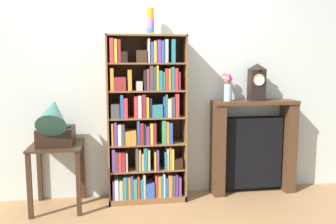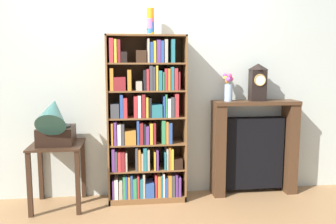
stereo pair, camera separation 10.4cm
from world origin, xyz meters
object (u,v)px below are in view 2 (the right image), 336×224
object	(u,v)px
fireplace_mantel	(254,148)
mantel_clock	(258,82)
bookshelf	(145,126)
gramophone	(54,123)
flower_vase	(228,88)
side_table_left	(57,159)
cup_stack	(150,22)

from	to	relation	value
fireplace_mantel	mantel_clock	bearing A→B (deg)	-60.72
bookshelf	fireplace_mantel	distance (m)	1.28
gramophone	flower_vase	size ratio (longest dim) A/B	1.82
side_table_left	mantel_clock	xyz separation A→B (m)	(2.17, 0.13, 0.77)
gramophone	fireplace_mantel	xyz separation A→B (m)	(2.15, 0.22, -0.37)
gramophone	flower_vase	world-z (taller)	flower_vase
bookshelf	mantel_clock	world-z (taller)	bookshelf
cup_stack	fireplace_mantel	bearing A→B (deg)	0.81
fireplace_mantel	mantel_clock	xyz separation A→B (m)	(0.01, -0.02, 0.75)
flower_vase	fireplace_mantel	bearing A→B (deg)	1.38
bookshelf	flower_vase	size ratio (longest dim) A/B	5.77
fireplace_mantel	flower_vase	xyz separation A→B (m)	(-0.32, -0.01, 0.69)
bookshelf	fireplace_mantel	world-z (taller)	bookshelf
gramophone	fireplace_mantel	world-z (taller)	gramophone
bookshelf	side_table_left	bearing A→B (deg)	-174.65
side_table_left	bookshelf	bearing A→B (deg)	5.35
fireplace_mantel	mantel_clock	distance (m)	0.75
side_table_left	fireplace_mantel	world-z (taller)	fireplace_mantel
cup_stack	gramophone	bearing A→B (deg)	-168.07
bookshelf	side_table_left	xyz separation A→B (m)	(-0.91, -0.09, -0.32)
bookshelf	flower_vase	xyz separation A→B (m)	(0.92, 0.06, 0.40)
fireplace_mantel	cup_stack	bearing A→B (deg)	-179.19
side_table_left	gramophone	world-z (taller)	gramophone
side_table_left	flower_vase	distance (m)	1.98
bookshelf	fireplace_mantel	bearing A→B (deg)	3.01
side_table_left	gramophone	size ratio (longest dim) A/B	1.19
gramophone	mantel_clock	world-z (taller)	mantel_clock
cup_stack	mantel_clock	bearing A→B (deg)	-0.31
cup_stack	flower_vase	world-z (taller)	cup_stack
flower_vase	cup_stack	bearing A→B (deg)	-179.40
bookshelf	fireplace_mantel	size ratio (longest dim) A/B	1.66
bookshelf	gramophone	bearing A→B (deg)	-170.18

